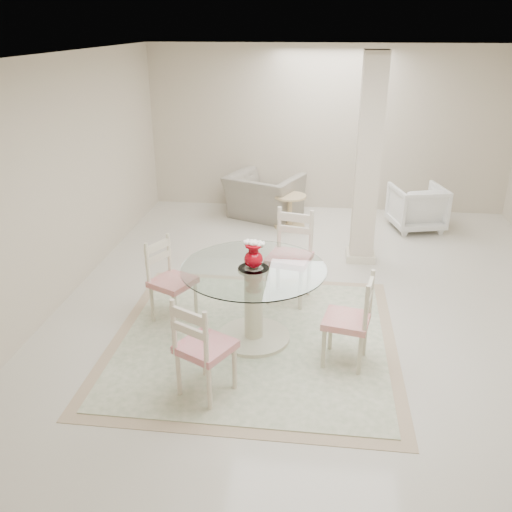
# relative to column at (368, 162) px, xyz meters

# --- Properties ---
(ground) EXTENTS (7.00, 7.00, 0.00)m
(ground) POSITION_rel_column_xyz_m (-0.50, -1.30, -1.35)
(ground) COLOR beige
(ground) RESTS_ON ground
(room_shell) EXTENTS (6.02, 7.02, 2.71)m
(room_shell) POSITION_rel_column_xyz_m (-0.50, -1.30, 0.51)
(room_shell) COLOR beige
(room_shell) RESTS_ON ground
(column) EXTENTS (0.30, 0.30, 2.70)m
(column) POSITION_rel_column_xyz_m (0.00, 0.00, 0.00)
(column) COLOR beige
(column) RESTS_ON ground
(area_rug) EXTENTS (2.88, 2.88, 0.02)m
(area_rug) POSITION_rel_column_xyz_m (-1.20, -2.22, -1.34)
(area_rug) COLOR tan
(area_rug) RESTS_ON ground
(dining_table) EXTENTS (1.41, 1.41, 0.81)m
(dining_table) POSITION_rel_column_xyz_m (-1.20, -2.22, -0.94)
(dining_table) COLOR beige
(dining_table) RESTS_ON ground
(red_vase) EXTENTS (0.21, 0.18, 0.28)m
(red_vase) POSITION_rel_column_xyz_m (-1.20, -2.22, -0.40)
(red_vase) COLOR #A70511
(red_vase) RESTS_ON dining_table
(dining_chair_east) EXTENTS (0.48, 0.48, 1.02)m
(dining_chair_east) POSITION_rel_column_xyz_m (-0.23, -2.53, -0.81)
(dining_chair_east) COLOR beige
(dining_chair_east) RESTS_ON ground
(dining_chair_north) EXTENTS (0.56, 0.56, 1.16)m
(dining_chair_north) POSITION_rel_column_xyz_m (-0.89, -1.24, -0.74)
(dining_chair_north) COLOR beige
(dining_chair_north) RESTS_ON ground
(dining_chair_west) EXTENTS (0.54, 0.54, 1.01)m
(dining_chair_west) POSITION_rel_column_xyz_m (-2.16, -1.89, -0.82)
(dining_chair_west) COLOR beige
(dining_chair_west) RESTS_ON ground
(dining_chair_south) EXTENTS (0.57, 0.57, 1.05)m
(dining_chair_south) POSITION_rel_column_xyz_m (-1.53, -3.18, -0.80)
(dining_chair_south) COLOR beige
(dining_chair_south) RESTS_ON ground
(recliner_taupe) EXTENTS (1.38, 1.31, 0.71)m
(recliner_taupe) POSITION_rel_column_xyz_m (-1.50, 1.59, -0.99)
(recliner_taupe) COLOR gray
(recliner_taupe) RESTS_ON ground
(armchair_white) EXTENTS (0.91, 0.92, 0.70)m
(armchair_white) POSITION_rel_column_xyz_m (0.92, 1.32, -1.00)
(armchair_white) COLOR white
(armchair_white) RESTS_ON ground
(side_table) EXTENTS (0.50, 0.50, 0.52)m
(side_table) POSITION_rel_column_xyz_m (-1.05, 1.15, -1.11)
(side_table) COLOR #D0B180
(side_table) RESTS_ON ground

